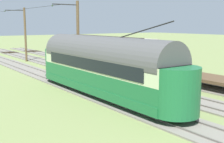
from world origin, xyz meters
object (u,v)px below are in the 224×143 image
at_px(flatcar_far_siding, 191,75).
at_px(switch_stand, 103,59).
at_px(boxcar_adjacent, 104,56).
at_px(catenary_pole_mid_near, 77,38).
at_px(track_end_bumper, 93,61).
at_px(vintage_streetcar, 103,66).
at_px(catenary_pole_foreground, 25,34).

height_order(flatcar_far_siding, switch_stand, flatcar_far_siding).
distance_m(boxcar_adjacent, catenary_pole_mid_near, 3.10).
bearing_deg(catenary_pole_mid_near, track_end_bumper, -131.57).
bearing_deg(boxcar_adjacent, vintage_streetcar, 55.66).
height_order(flatcar_far_siding, catenary_pole_foreground, catenary_pole_foreground).
bearing_deg(catenary_pole_foreground, catenary_pole_mid_near, 90.00).
bearing_deg(catenary_pole_mid_near, catenary_pole_foreground, -90.00).
xyz_separation_m(vintage_streetcar, track_end_bumper, (-8.42, -14.81, -1.85)).
bearing_deg(vintage_streetcar, switch_stand, -123.87).
bearing_deg(boxcar_adjacent, track_end_bumper, -115.95).
xyz_separation_m(flatcar_far_siding, switch_stand, (-1.27, -15.35, -0.16)).
height_order(vintage_streetcar, switch_stand, vintage_streetcar).
bearing_deg(switch_stand, flatcar_far_siding, 85.28).
height_order(catenary_pole_foreground, track_end_bumper, catenary_pole_foreground).
xyz_separation_m(catenary_pole_foreground, catenary_pole_mid_near, (0.00, 14.84, 0.00)).
relative_size(flatcar_far_siding, catenary_pole_mid_near, 1.70).
height_order(switch_stand, track_end_bumper, switch_stand).
distance_m(flatcar_far_siding, catenary_pole_foreground, 24.80).
xyz_separation_m(boxcar_adjacent, catenary_pole_mid_near, (1.71, -1.98, 1.66)).
relative_size(catenary_pole_foreground, switch_stand, 5.94).
relative_size(switch_stand, track_end_bumper, 0.69).
bearing_deg(track_end_bumper, switch_stand, 163.26).
relative_size(catenary_pole_foreground, track_end_bumper, 4.07).
height_order(vintage_streetcar, catenary_pole_foreground, catenary_pole_foreground).
bearing_deg(catenary_pole_mid_near, flatcar_far_siding, 123.14).
relative_size(vintage_streetcar, catenary_pole_mid_near, 2.22).
distance_m(boxcar_adjacent, catenary_pole_foreground, 16.99).
height_order(flatcar_far_siding, catenary_pole_mid_near, catenary_pole_mid_near).
bearing_deg(flatcar_far_siding, switch_stand, -94.72).
relative_size(vintage_streetcar, boxcar_adjacent, 1.36).
xyz_separation_m(flatcar_far_siding, catenary_pole_mid_near, (5.92, -9.06, 2.97)).
relative_size(boxcar_adjacent, catenary_pole_mid_near, 1.64).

